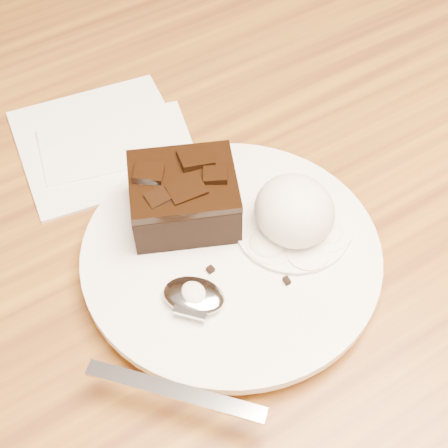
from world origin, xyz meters
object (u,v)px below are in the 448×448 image
brownie (184,200)px  dining_table (245,399)px  spoon (194,297)px  ice_cream_scoop (294,211)px  plate (231,258)px  napkin (101,141)px

brownie → dining_table: bearing=-9.8°
brownie → spoon: size_ratio=0.45×
ice_cream_scoop → plate: bearing=171.4°
spoon → dining_table: bearing=-8.3°
napkin → ice_cream_scoop: bearing=-67.2°
brownie → spoon: bearing=-116.2°
dining_table → ice_cream_scoop: (0.00, -0.05, 0.41)m
plate → napkin: bearing=98.2°
plate → brownie: size_ratio=2.85×
dining_table → brownie: brownie is taller
dining_table → brownie: 0.42m
napkin → brownie: bearing=-83.9°
dining_table → napkin: 0.41m
ice_cream_scoop → spoon: ice_cream_scoop is taller
plate → brownie: (-0.01, 0.05, 0.03)m
ice_cream_scoop → napkin: 0.20m
dining_table → napkin: size_ratio=8.54×
dining_table → brownie: (-0.06, 0.01, 0.41)m
napkin → spoon: bearing=-96.3°
ice_cream_scoop → napkin: bearing=112.8°
plate → spoon: size_ratio=1.27×
brownie → napkin: brownie is taller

